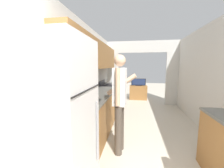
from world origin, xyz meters
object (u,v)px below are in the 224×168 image
person (120,101)px  tv_cabinet (138,92)px  range_oven (110,98)px  television (138,82)px  refrigerator (57,126)px

person → tv_cabinet: (0.40, 4.03, -0.61)m
range_oven → television: (0.98, 1.78, 0.34)m
range_oven → person: size_ratio=0.60×
person → tv_cabinet: bearing=-0.2°
person → tv_cabinet: 4.09m
tv_cabinet → television: 0.48m
refrigerator → television: (0.94, 5.03, -0.11)m
person → television: (0.40, 3.99, -0.14)m
range_oven → television: size_ratio=1.61×
range_oven → tv_cabinet: bearing=61.6°
refrigerator → range_oven: (-0.04, 3.26, -0.46)m
refrigerator → person: (0.54, 1.05, 0.02)m
range_oven → person: (0.58, -2.21, 0.48)m
refrigerator → range_oven: size_ratio=1.76×
television → refrigerator: bearing=-100.5°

